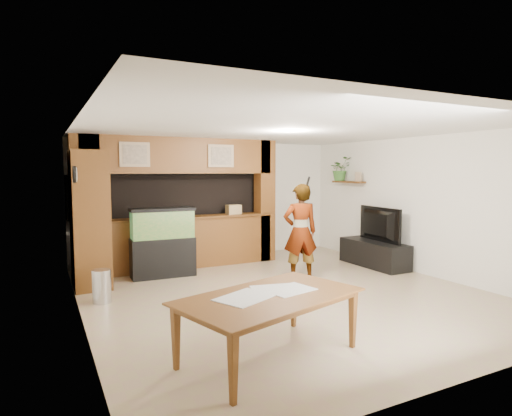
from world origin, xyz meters
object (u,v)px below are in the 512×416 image
pantry_cabinet (90,219)px  dining_table (272,328)px  television (375,224)px  aquarium (163,243)px  person (300,232)px

pantry_cabinet → dining_table: bearing=-70.7°
television → dining_table: 4.94m
pantry_cabinet → television: size_ratio=1.88×
pantry_cabinet → dining_table: pantry_cabinet is taller
aquarium → person: bearing=-28.8°
aquarium → dining_table: (0.10, -3.96, -0.29)m
person → aquarium: bearing=-16.7°
pantry_cabinet → person: pantry_cabinet is taller
pantry_cabinet → dining_table: 4.17m
aquarium → person: person is taller
pantry_cabinet → person: bearing=-19.5°
pantry_cabinet → aquarium: size_ratio=1.79×
dining_table → person: bearing=36.3°
television → person: 1.95m
television → dining_table: television is taller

